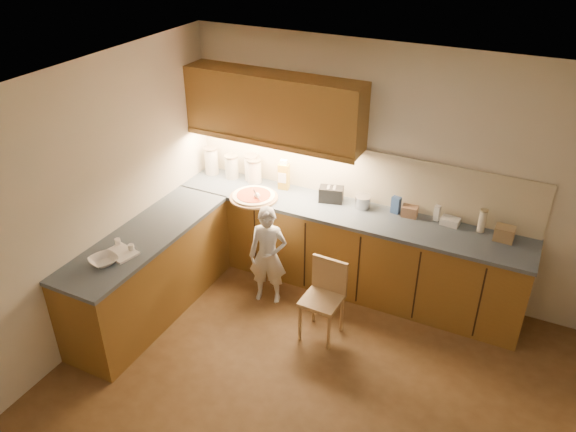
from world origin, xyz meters
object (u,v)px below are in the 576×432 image
(wooden_chair, at_px, (325,293))
(toaster, at_px, (331,194))
(child, at_px, (268,256))
(oil_jug, at_px, (284,176))
(pizza_on_board, at_px, (254,197))

(wooden_chair, distance_m, toaster, 1.14)
(child, distance_m, toaster, 0.94)
(child, relative_size, toaster, 3.87)
(child, bearing_deg, oil_jug, 89.78)
(oil_jug, bearing_deg, pizza_on_board, -117.12)
(pizza_on_board, relative_size, child, 0.48)
(oil_jug, bearing_deg, child, -75.22)
(toaster, bearing_deg, oil_jug, 161.42)
(child, xyz_separation_m, oil_jug, (-0.20, 0.77, 0.53))
(wooden_chair, height_order, oil_jug, oil_jug)
(oil_jug, distance_m, toaster, 0.59)
(pizza_on_board, distance_m, child, 0.69)
(toaster, bearing_deg, pizza_on_board, -172.24)
(wooden_chair, bearing_deg, pizza_on_board, 152.64)
(child, relative_size, oil_jug, 3.14)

